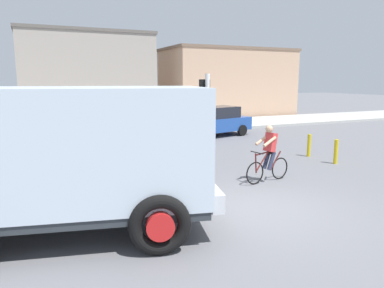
{
  "coord_description": "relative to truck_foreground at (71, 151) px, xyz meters",
  "views": [
    {
      "loc": [
        -4.87,
        -6.88,
        3.04
      ],
      "look_at": [
        -0.67,
        2.5,
        1.2
      ],
      "focal_mm": 33.66,
      "sensor_mm": 36.0,
      "label": 1
    }
  ],
  "objects": [
    {
      "name": "bollard_far",
      "position": [
        9.41,
        3.79,
        -1.22
      ],
      "size": [
        0.14,
        0.14,
        0.9
      ],
      "primitive_type": "cylinder",
      "color": "gold",
      "rests_on": "ground"
    },
    {
      "name": "car_red_near",
      "position": [
        3.64,
        7.17,
        -0.85
      ],
      "size": [
        4.11,
        2.09,
        1.6
      ],
      "color": "#B7B7BC",
      "rests_on": "ground"
    },
    {
      "name": "building_mid_block",
      "position": [
        3.21,
        21.14,
        1.53
      ],
      "size": [
        9.22,
        7.19,
        6.39
      ],
      "color": "#9E9389",
      "rests_on": "ground"
    },
    {
      "name": "sidewalk_far",
      "position": [
        4.22,
        14.22,
        -1.59
      ],
      "size": [
        80.0,
        5.0,
        0.16
      ],
      "primitive_type": "cube",
      "color": "#ADADA8",
      "rests_on": "ground"
    },
    {
      "name": "bollard_near",
      "position": [
        9.41,
        2.39,
        -1.22
      ],
      "size": [
        0.14,
        0.14,
        0.9
      ],
      "primitive_type": "cylinder",
      "color": "gold",
      "rests_on": "ground"
    },
    {
      "name": "building_corner_right",
      "position": [
        14.73,
        19.85,
        1.12
      ],
      "size": [
        10.71,
        5.75,
        5.58
      ],
      "color": "tan",
      "rests_on": "ground"
    },
    {
      "name": "car_white_mid",
      "position": [
        8.5,
        10.07,
        -0.85
      ],
      "size": [
        4.29,
        2.6,
        1.6
      ],
      "color": "#234C9E",
      "rests_on": "ground"
    },
    {
      "name": "truck_foreground",
      "position": [
        0.0,
        0.0,
        0.0
      ],
      "size": [
        5.83,
        3.71,
        2.9
      ],
      "color": "silver",
      "rests_on": "ground"
    },
    {
      "name": "ground_plane",
      "position": [
        4.22,
        -0.33,
        -1.67
      ],
      "size": [
        120.0,
        120.0,
        0.0
      ],
      "primitive_type": "plane",
      "color": "slate"
    },
    {
      "name": "cyclist",
      "position": [
        5.74,
        1.46,
        -0.8
      ],
      "size": [
        1.71,
        0.55,
        1.72
      ],
      "color": "black",
      "rests_on": "ground"
    },
    {
      "name": "traffic_light_pole",
      "position": [
        3.7,
        1.58,
        0.4
      ],
      "size": [
        0.24,
        0.43,
        3.2
      ],
      "color": "red",
      "rests_on": "ground"
    }
  ]
}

